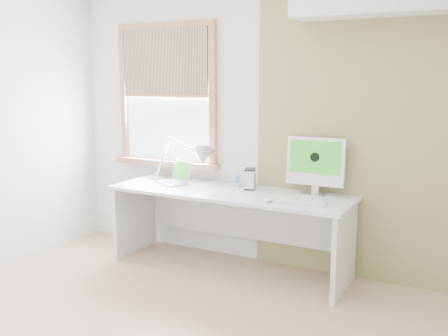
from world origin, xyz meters
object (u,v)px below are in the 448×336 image
Objects in this scene: desk at (232,211)px; laptop at (176,178)px; external_drive at (250,179)px; imac at (316,163)px; desk_lamp at (194,159)px.

laptop is (-0.61, 0.02, 0.25)m from desk.
external_drive is 0.62m from imac.
imac reaches higher than external_drive.
external_drive is 0.37× the size of imac.
laptop is 0.77× the size of imac.
laptop is at bearing -173.47° from imac.
desk is at bearing -2.05° from laptop.
external_drive is at bearing 6.47° from laptop.
imac reaches higher than laptop.
desk is 2.86× the size of desk_lamp.
external_drive is at bearing -173.40° from imac.
desk_lamp is at bearing -179.05° from imac.
external_drive is at bearing 39.67° from desk.
laptop is at bearing 177.95° from desk.
desk_lamp is (-0.49, 0.15, 0.42)m from desk.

